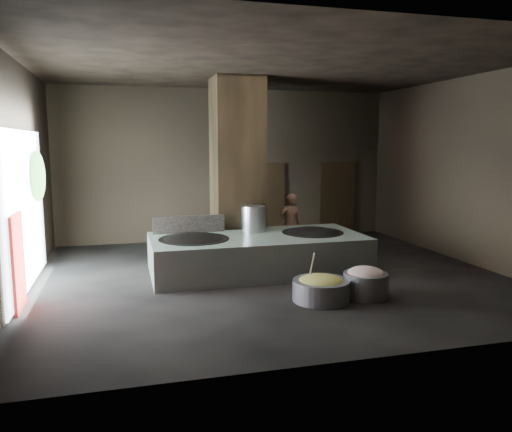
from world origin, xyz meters
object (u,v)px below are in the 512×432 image
object	(u,v)px
cook	(291,223)
meat_basin	(365,285)
hearth_platform	(258,254)
veg_basin	(321,290)
stock_pot	(254,219)
wok_right	(313,236)
wok_left	(194,243)

from	to	relation	value
cook	meat_basin	xyz separation A→B (m)	(0.14, -4.00, -0.57)
hearth_platform	cook	xyz separation A→B (m)	(1.35, 1.64, 0.38)
hearth_platform	veg_basin	world-z (taller)	hearth_platform
stock_pot	veg_basin	bearing A→B (deg)	-79.73
stock_pot	cook	xyz separation A→B (m)	(1.30, 1.09, -0.33)
stock_pot	wok_right	bearing A→B (deg)	-21.04
hearth_platform	cook	size ratio (longest dim) A/B	3.00
cook	meat_basin	size ratio (longest dim) A/B	1.90
veg_basin	meat_basin	distance (m)	0.91
wok_left	hearth_platform	bearing A→B (deg)	1.97
veg_basin	meat_basin	xyz separation A→B (m)	(0.91, 0.01, 0.03)
wok_right	cook	size ratio (longest dim) A/B	0.88
wok_left	meat_basin	xyz separation A→B (m)	(2.94, -2.31, -0.52)
hearth_platform	stock_pot	size ratio (longest dim) A/B	7.67
wok_right	cook	bearing A→B (deg)	89.92
wok_left	meat_basin	distance (m)	3.78
hearth_platform	wok_left	bearing A→B (deg)	-178.21
wok_right	stock_pot	xyz separation A→B (m)	(-1.30, 0.50, 0.38)
wok_left	veg_basin	bearing A→B (deg)	-48.80
veg_basin	meat_basin	bearing A→B (deg)	0.34
wok_right	meat_basin	distance (m)	2.47
hearth_platform	veg_basin	size ratio (longest dim) A/B	4.51
wok_left	wok_right	world-z (taller)	wok_left
stock_pot	cook	world-z (taller)	cook
wok_right	stock_pot	distance (m)	1.44
wok_left	stock_pot	world-z (taller)	stock_pot
wok_right	veg_basin	bearing A→B (deg)	-107.70
wok_right	stock_pot	world-z (taller)	stock_pot
hearth_platform	veg_basin	xyz separation A→B (m)	(0.58, -2.37, -0.22)
stock_pot	cook	bearing A→B (deg)	39.99
hearth_platform	stock_pot	xyz separation A→B (m)	(0.05, 0.55, 0.71)
wok_left	veg_basin	xyz separation A→B (m)	(2.03, -2.32, -0.55)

